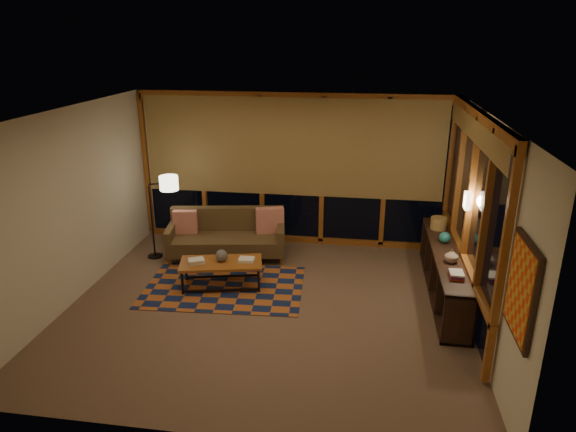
# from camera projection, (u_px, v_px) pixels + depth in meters

# --- Properties ---
(floor) EXTENTS (5.50, 5.00, 0.01)m
(floor) POSITION_uv_depth(u_px,v_px,m) (267.00, 307.00, 7.21)
(floor) COLOR #785E4B
(floor) RESTS_ON ground
(ceiling) EXTENTS (5.50, 5.00, 0.01)m
(ceiling) POSITION_uv_depth(u_px,v_px,m) (264.00, 113.00, 6.31)
(ceiling) COLOR beige
(ceiling) RESTS_ON walls
(walls) EXTENTS (5.51, 5.01, 2.70)m
(walls) POSITION_uv_depth(u_px,v_px,m) (265.00, 216.00, 6.76)
(walls) COLOR beige
(walls) RESTS_ON floor
(window_wall_back) EXTENTS (5.30, 0.16, 2.60)m
(window_wall_back) POSITION_uv_depth(u_px,v_px,m) (292.00, 170.00, 9.02)
(window_wall_back) COLOR brown
(window_wall_back) RESTS_ON walls
(window_wall_right) EXTENTS (0.16, 3.70, 2.60)m
(window_wall_right) POSITION_uv_depth(u_px,v_px,m) (468.00, 212.00, 6.94)
(window_wall_right) COLOR brown
(window_wall_right) RESTS_ON walls
(wall_art) EXTENTS (0.06, 0.74, 0.94)m
(wall_art) POSITION_uv_depth(u_px,v_px,m) (521.00, 289.00, 4.62)
(wall_art) COLOR red
(wall_art) RESTS_ON walls
(wall_sconce) EXTENTS (0.12, 0.18, 0.22)m
(wall_sconce) POSITION_uv_depth(u_px,v_px,m) (467.00, 201.00, 6.74)
(wall_sconce) COLOR #FFF2CD
(wall_sconce) RESTS_ON walls
(sofa) EXTENTS (2.05, 1.09, 0.80)m
(sofa) POSITION_uv_depth(u_px,v_px,m) (226.00, 236.00, 8.67)
(sofa) COLOR brown
(sofa) RESTS_ON floor
(pillow_left) EXTENTS (0.42, 0.20, 0.40)m
(pillow_left) POSITION_uv_depth(u_px,v_px,m) (185.00, 222.00, 8.71)
(pillow_left) COLOR red
(pillow_left) RESTS_ON sofa
(pillow_right) EXTENTS (0.49, 0.29, 0.47)m
(pillow_right) POSITION_uv_depth(u_px,v_px,m) (270.00, 219.00, 8.74)
(pillow_right) COLOR red
(pillow_right) RESTS_ON sofa
(area_rug) EXTENTS (2.45, 1.71, 0.01)m
(area_rug) POSITION_uv_depth(u_px,v_px,m) (224.00, 287.00, 7.76)
(area_rug) COLOR #AC5B26
(area_rug) RESTS_ON floor
(coffee_table) EXTENTS (1.31, 0.81, 0.40)m
(coffee_table) POSITION_uv_depth(u_px,v_px,m) (222.00, 274.00, 7.73)
(coffee_table) COLOR brown
(coffee_table) RESTS_ON floor
(book_stack_a) EXTENTS (0.29, 0.27, 0.07)m
(book_stack_a) POSITION_uv_depth(u_px,v_px,m) (196.00, 261.00, 7.61)
(book_stack_a) COLOR white
(book_stack_a) RESTS_ON coffee_table
(book_stack_b) EXTENTS (0.22, 0.18, 0.04)m
(book_stack_b) POSITION_uv_depth(u_px,v_px,m) (246.00, 260.00, 7.68)
(book_stack_b) COLOR white
(book_stack_b) RESTS_ON coffee_table
(ceramic_pot) EXTENTS (0.23, 0.23, 0.18)m
(ceramic_pot) POSITION_uv_depth(u_px,v_px,m) (222.00, 255.00, 7.66)
(ceramic_pot) COLOR black
(ceramic_pot) RESTS_ON coffee_table
(floor_lamp) EXTENTS (0.56, 0.47, 1.42)m
(floor_lamp) POSITION_uv_depth(u_px,v_px,m) (152.00, 218.00, 8.59)
(floor_lamp) COLOR black
(floor_lamp) RESTS_ON floor
(bookshelf) EXTENTS (0.40, 2.77, 0.69)m
(bookshelf) POSITION_uv_depth(u_px,v_px,m) (444.00, 272.00, 7.46)
(bookshelf) COLOR black
(bookshelf) RESTS_ON floor
(basket) EXTENTS (0.31, 0.31, 0.19)m
(basket) POSITION_uv_depth(u_px,v_px,m) (438.00, 223.00, 8.13)
(basket) COLOR #A78140
(basket) RESTS_ON bookshelf
(teal_bowl) EXTENTS (0.20, 0.20, 0.17)m
(teal_bowl) POSITION_uv_depth(u_px,v_px,m) (445.00, 238.00, 7.58)
(teal_bowl) COLOR #217470
(teal_bowl) RESTS_ON bookshelf
(vase) EXTENTS (0.22, 0.22, 0.19)m
(vase) POSITION_uv_depth(u_px,v_px,m) (452.00, 256.00, 6.94)
(vase) COLOR tan
(vase) RESTS_ON bookshelf
(shelf_book_stack) EXTENTS (0.21, 0.26, 0.07)m
(shelf_book_stack) POSITION_uv_depth(u_px,v_px,m) (456.00, 275.00, 6.53)
(shelf_book_stack) COLOR white
(shelf_book_stack) RESTS_ON bookshelf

